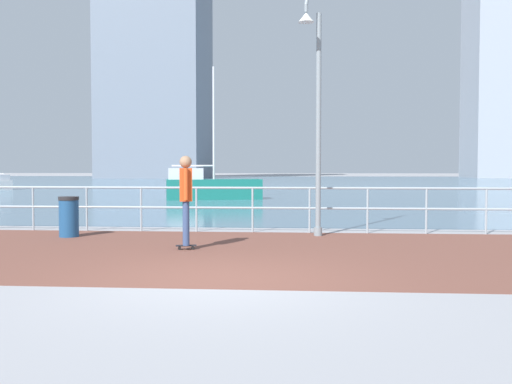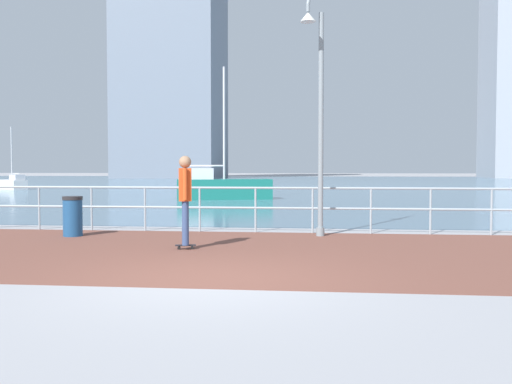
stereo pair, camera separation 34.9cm
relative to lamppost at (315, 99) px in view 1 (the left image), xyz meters
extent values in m
plane|color=#9E9EA3|center=(-1.50, 34.73, -3.18)|extent=(220.00, 220.00, 0.00)
cube|color=brown|center=(-1.50, -2.57, -3.17)|extent=(28.00, 6.60, 0.01)
cube|color=slate|center=(-1.50, 45.73, -3.17)|extent=(180.00, 88.00, 0.00)
cylinder|color=#9EADB7|center=(-7.10, 0.73, -2.63)|extent=(0.05, 0.05, 1.10)
cylinder|color=#9EADB7|center=(-5.70, 0.73, -2.63)|extent=(0.05, 0.05, 1.10)
cylinder|color=#9EADB7|center=(-4.30, 0.73, -2.63)|extent=(0.05, 0.05, 1.10)
cylinder|color=#9EADB7|center=(-2.90, 0.73, -2.63)|extent=(0.05, 0.05, 1.10)
cylinder|color=#9EADB7|center=(-1.50, 0.73, -2.63)|extent=(0.05, 0.05, 1.10)
cylinder|color=#9EADB7|center=(-0.10, 0.73, -2.63)|extent=(0.05, 0.05, 1.10)
cylinder|color=#9EADB7|center=(1.30, 0.73, -2.63)|extent=(0.05, 0.05, 1.10)
cylinder|color=#9EADB7|center=(2.70, 0.73, -2.63)|extent=(0.05, 0.05, 1.10)
cylinder|color=#9EADB7|center=(4.10, 0.73, -2.63)|extent=(0.05, 0.05, 1.10)
cylinder|color=#9EADB7|center=(-1.50, 0.73, -2.08)|extent=(25.20, 0.06, 0.06)
cylinder|color=#9EADB7|center=(-1.50, 0.73, -2.57)|extent=(25.20, 0.06, 0.06)
cylinder|color=gray|center=(0.09, 0.13, -3.08)|extent=(0.19, 0.19, 0.20)
cylinder|color=gray|center=(0.09, 0.13, -0.60)|extent=(0.12, 0.12, 5.15)
cylinder|color=gray|center=(-0.20, -0.31, 2.12)|extent=(0.14, 0.15, 0.19)
cylinder|color=gray|center=(-0.21, -0.33, 1.97)|extent=(0.12, 0.12, 0.17)
cone|color=silver|center=(-0.21, -0.32, 1.77)|extent=(0.36, 0.36, 0.22)
cylinder|color=black|center=(-2.42, -2.27, -3.15)|extent=(0.06, 0.04, 0.06)
cylinder|color=black|center=(-2.41, -2.34, -3.15)|extent=(0.06, 0.04, 0.06)
cylinder|color=black|center=(-2.67, -2.32, -3.15)|extent=(0.06, 0.04, 0.06)
cylinder|color=black|center=(-2.66, -2.39, -3.15)|extent=(0.06, 0.04, 0.06)
cube|color=black|center=(-2.54, -2.33, -3.10)|extent=(0.41, 0.19, 0.02)
cylinder|color=#384C7A|center=(-2.56, -2.25, -2.66)|extent=(0.15, 0.15, 0.86)
cylinder|color=#384C7A|center=(-2.52, -2.41, -2.66)|extent=(0.15, 0.15, 0.86)
cube|color=#D84C1E|center=(-2.54, -2.33, -1.91)|extent=(0.31, 0.38, 0.64)
cylinder|color=#D84C1E|center=(-2.59, -2.10, -1.89)|extent=(0.11, 0.11, 0.61)
cylinder|color=#D84C1E|center=(-2.49, -2.55, -1.89)|extent=(0.11, 0.11, 0.61)
sphere|color=#A37A5B|center=(-2.54, -2.33, -1.47)|extent=(0.24, 0.24, 0.24)
cylinder|color=navy|center=(-5.64, -0.53, -2.75)|extent=(0.44, 0.44, 0.85)
cylinder|color=#262628|center=(-5.64, -0.53, -2.29)|extent=(0.46, 0.46, 0.08)
cube|color=silver|center=(-21.49, 25.58, -2.29)|extent=(1.35, 1.29, 0.39)
cylinder|color=silver|center=(-21.69, 25.75, -2.02)|extent=(1.16, 0.98, 0.06)
cube|color=#197266|center=(-4.68, 15.10, -2.67)|extent=(4.93, 2.61, 1.01)
cube|color=silver|center=(-6.05, 14.74, -1.89)|extent=(1.90, 1.42, 0.56)
cylinder|color=silver|center=(-4.68, 15.10, 0.64)|extent=(0.11, 0.11, 5.61)
cylinder|color=silver|center=(-5.68, 14.83, -1.49)|extent=(2.07, 0.63, 0.09)
cube|color=slate|center=(-22.61, 73.87, 19.75)|extent=(15.11, 15.28, 45.85)
camera|label=1|loc=(-0.31, -13.21, -1.58)|focal=39.97mm
camera|label=2|loc=(0.03, -13.17, -1.58)|focal=39.97mm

